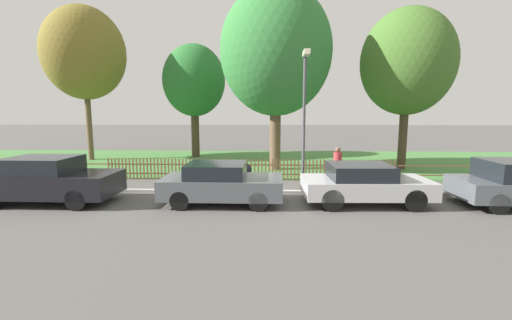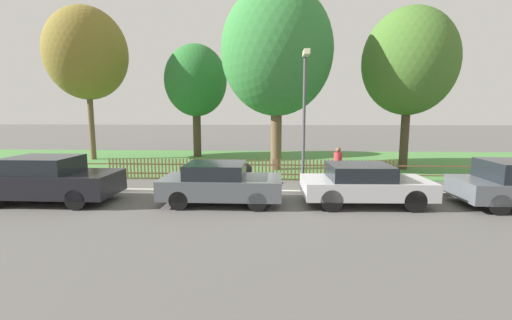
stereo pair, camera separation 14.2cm
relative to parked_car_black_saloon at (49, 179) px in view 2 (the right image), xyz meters
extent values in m
plane|color=#565451|center=(6.21, 1.36, -0.75)|extent=(120.00, 120.00, 0.00)
cube|color=#B2ADA3|center=(6.21, 1.46, -0.69)|extent=(40.69, 0.20, 0.12)
cube|color=#477F3D|center=(6.21, 9.15, -0.75)|extent=(40.69, 10.61, 0.01)
cube|color=brown|center=(6.21, 3.87, -0.50)|extent=(40.69, 0.03, 0.05)
cube|color=brown|center=(6.21, 3.87, -0.10)|extent=(40.69, 0.03, 0.05)
cube|color=brown|center=(0.13, 3.85, -0.30)|extent=(0.06, 0.03, 0.91)
cube|color=brown|center=(0.28, 3.85, -0.30)|extent=(0.06, 0.03, 0.91)
cube|color=brown|center=(0.43, 3.85, -0.30)|extent=(0.06, 0.03, 0.91)
cube|color=brown|center=(0.59, 3.85, -0.30)|extent=(0.06, 0.03, 0.91)
cube|color=brown|center=(0.74, 3.85, -0.30)|extent=(0.06, 0.03, 0.91)
cube|color=brown|center=(0.90, 3.85, -0.30)|extent=(0.06, 0.03, 0.91)
cube|color=brown|center=(1.05, 3.85, -0.30)|extent=(0.06, 0.03, 0.91)
cube|color=brown|center=(1.20, 3.85, -0.30)|extent=(0.06, 0.03, 0.91)
cube|color=brown|center=(1.36, 3.85, -0.30)|extent=(0.06, 0.03, 0.91)
cube|color=brown|center=(1.51, 3.85, -0.30)|extent=(0.06, 0.03, 0.91)
cube|color=brown|center=(1.67, 3.85, -0.30)|extent=(0.06, 0.03, 0.91)
cube|color=brown|center=(1.82, 3.85, -0.30)|extent=(0.06, 0.03, 0.91)
cube|color=brown|center=(1.97, 3.85, -0.30)|extent=(0.06, 0.03, 0.91)
cube|color=brown|center=(2.13, 3.85, -0.30)|extent=(0.06, 0.03, 0.91)
cube|color=brown|center=(2.28, 3.85, -0.30)|extent=(0.06, 0.03, 0.91)
cube|color=brown|center=(2.44, 3.85, -0.30)|extent=(0.06, 0.03, 0.91)
cube|color=brown|center=(2.59, 3.85, -0.30)|extent=(0.06, 0.03, 0.91)
cube|color=brown|center=(2.74, 3.85, -0.30)|extent=(0.06, 0.03, 0.91)
cube|color=brown|center=(2.90, 3.85, -0.30)|extent=(0.06, 0.03, 0.91)
cube|color=brown|center=(3.05, 3.85, -0.30)|extent=(0.06, 0.03, 0.91)
cube|color=brown|center=(3.20, 3.85, -0.30)|extent=(0.06, 0.03, 0.91)
cube|color=brown|center=(3.36, 3.85, -0.30)|extent=(0.06, 0.03, 0.91)
cube|color=brown|center=(3.51, 3.85, -0.30)|extent=(0.06, 0.03, 0.91)
cube|color=brown|center=(3.67, 3.85, -0.30)|extent=(0.06, 0.03, 0.91)
cube|color=brown|center=(3.82, 3.85, -0.30)|extent=(0.06, 0.03, 0.91)
cube|color=brown|center=(3.97, 3.85, -0.30)|extent=(0.06, 0.03, 0.91)
cube|color=brown|center=(4.13, 3.85, -0.30)|extent=(0.06, 0.03, 0.91)
cube|color=brown|center=(4.28, 3.85, -0.30)|extent=(0.06, 0.03, 0.91)
cube|color=brown|center=(4.44, 3.85, -0.30)|extent=(0.06, 0.03, 0.91)
cube|color=brown|center=(4.59, 3.85, -0.30)|extent=(0.06, 0.03, 0.91)
cube|color=brown|center=(4.74, 3.85, -0.30)|extent=(0.06, 0.03, 0.91)
cube|color=brown|center=(4.90, 3.85, -0.30)|extent=(0.06, 0.03, 0.91)
cube|color=brown|center=(5.05, 3.85, -0.30)|extent=(0.06, 0.03, 0.91)
cube|color=brown|center=(5.21, 3.85, -0.30)|extent=(0.06, 0.03, 0.91)
cube|color=brown|center=(5.36, 3.85, -0.30)|extent=(0.06, 0.03, 0.91)
cube|color=brown|center=(5.51, 3.85, -0.30)|extent=(0.06, 0.03, 0.91)
cube|color=brown|center=(5.67, 3.85, -0.30)|extent=(0.06, 0.03, 0.91)
cube|color=brown|center=(5.82, 3.85, -0.30)|extent=(0.06, 0.03, 0.91)
cube|color=brown|center=(5.97, 3.85, -0.30)|extent=(0.06, 0.03, 0.91)
cube|color=brown|center=(6.13, 3.85, -0.30)|extent=(0.06, 0.03, 0.91)
cube|color=brown|center=(6.28, 3.85, -0.30)|extent=(0.06, 0.03, 0.91)
cube|color=brown|center=(6.44, 3.85, -0.30)|extent=(0.06, 0.03, 0.91)
cube|color=brown|center=(6.59, 3.85, -0.30)|extent=(0.06, 0.03, 0.91)
cube|color=brown|center=(6.74, 3.85, -0.30)|extent=(0.06, 0.03, 0.91)
cube|color=brown|center=(6.90, 3.85, -0.30)|extent=(0.06, 0.03, 0.91)
cube|color=brown|center=(7.05, 3.85, -0.30)|extent=(0.06, 0.03, 0.91)
cube|color=brown|center=(7.21, 3.85, -0.30)|extent=(0.06, 0.03, 0.91)
cube|color=brown|center=(7.36, 3.85, -0.30)|extent=(0.06, 0.03, 0.91)
cube|color=brown|center=(7.51, 3.85, -0.30)|extent=(0.06, 0.03, 0.91)
cube|color=brown|center=(7.67, 3.85, -0.30)|extent=(0.06, 0.03, 0.91)
cube|color=brown|center=(7.82, 3.85, -0.30)|extent=(0.06, 0.03, 0.91)
cube|color=brown|center=(7.98, 3.85, -0.30)|extent=(0.06, 0.03, 0.91)
cube|color=brown|center=(8.13, 3.85, -0.30)|extent=(0.06, 0.03, 0.91)
cube|color=brown|center=(8.28, 3.85, -0.30)|extent=(0.06, 0.03, 0.91)
cube|color=brown|center=(8.44, 3.85, -0.30)|extent=(0.06, 0.03, 0.91)
cube|color=brown|center=(8.59, 3.85, -0.30)|extent=(0.06, 0.03, 0.91)
cube|color=brown|center=(8.75, 3.85, -0.30)|extent=(0.06, 0.03, 0.91)
cube|color=brown|center=(8.90, 3.85, -0.30)|extent=(0.06, 0.03, 0.91)
cube|color=brown|center=(9.05, 3.85, -0.30)|extent=(0.06, 0.03, 0.91)
cube|color=brown|center=(9.21, 3.85, -0.30)|extent=(0.06, 0.03, 0.91)
cube|color=brown|center=(9.36, 3.85, -0.30)|extent=(0.06, 0.03, 0.91)
cube|color=brown|center=(9.51, 3.85, -0.30)|extent=(0.06, 0.03, 0.91)
cube|color=brown|center=(9.67, 3.85, -0.30)|extent=(0.06, 0.03, 0.91)
cube|color=brown|center=(9.82, 3.85, -0.30)|extent=(0.06, 0.03, 0.91)
cube|color=brown|center=(9.98, 3.85, -0.30)|extent=(0.06, 0.03, 0.91)
cube|color=brown|center=(10.13, 3.85, -0.30)|extent=(0.06, 0.03, 0.91)
cube|color=brown|center=(10.28, 3.85, -0.30)|extent=(0.06, 0.03, 0.91)
cube|color=brown|center=(10.44, 3.85, -0.30)|extent=(0.06, 0.03, 0.91)
cube|color=brown|center=(10.59, 3.85, -0.30)|extent=(0.06, 0.03, 0.91)
cube|color=brown|center=(10.75, 3.85, -0.30)|extent=(0.06, 0.03, 0.91)
cube|color=brown|center=(10.90, 3.85, -0.30)|extent=(0.06, 0.03, 0.91)
cube|color=brown|center=(11.05, 3.85, -0.30)|extent=(0.06, 0.03, 0.91)
cube|color=brown|center=(11.21, 3.85, -0.30)|extent=(0.06, 0.03, 0.91)
cube|color=brown|center=(11.36, 3.85, -0.30)|extent=(0.06, 0.03, 0.91)
cube|color=brown|center=(11.52, 3.85, -0.30)|extent=(0.06, 0.03, 0.91)
cube|color=brown|center=(11.67, 3.85, -0.30)|extent=(0.06, 0.03, 0.91)
cube|color=brown|center=(11.82, 3.85, -0.30)|extent=(0.06, 0.03, 0.91)
cube|color=brown|center=(11.98, 3.85, -0.30)|extent=(0.06, 0.03, 0.91)
cube|color=brown|center=(12.13, 3.85, -0.30)|extent=(0.06, 0.03, 0.91)
cube|color=brown|center=(12.28, 3.85, -0.30)|extent=(0.06, 0.03, 0.91)
cube|color=black|center=(0.05, 0.00, -0.13)|extent=(4.21, 1.85, 0.71)
cube|color=black|center=(-0.16, 0.00, 0.48)|extent=(2.03, 1.65, 0.51)
cylinder|color=black|center=(1.35, 0.83, -0.44)|extent=(0.63, 0.14, 0.63)
cylinder|color=black|center=(1.34, -0.85, -0.44)|extent=(0.63, 0.14, 0.63)
cylinder|color=black|center=(-1.25, 0.85, -0.44)|extent=(0.63, 0.14, 0.63)
cube|color=#51565B|center=(5.56, 0.12, -0.20)|extent=(3.77, 1.83, 0.61)
cube|color=black|center=(5.38, 0.12, 0.32)|extent=(1.82, 1.63, 0.44)
cylinder|color=black|center=(6.73, 0.94, -0.46)|extent=(0.58, 0.14, 0.58)
cylinder|color=black|center=(6.72, -0.72, -0.46)|extent=(0.58, 0.14, 0.58)
cylinder|color=black|center=(4.40, 0.95, -0.46)|extent=(0.58, 0.14, 0.58)
cylinder|color=black|center=(4.39, -0.70, -0.46)|extent=(0.58, 0.14, 0.58)
cube|color=#BCBCC1|center=(10.08, 0.21, -0.20)|extent=(3.94, 1.94, 0.54)
cube|color=black|center=(9.88, 0.21, 0.29)|extent=(1.91, 1.69, 0.46)
cylinder|color=black|center=(11.25, 1.09, -0.42)|extent=(0.67, 0.16, 0.66)
cylinder|color=black|center=(11.30, -0.59, -0.42)|extent=(0.67, 0.16, 0.66)
cylinder|color=black|center=(8.85, 1.02, -0.42)|extent=(0.67, 0.16, 0.66)
cylinder|color=black|center=(8.90, -0.66, -0.42)|extent=(0.67, 0.16, 0.66)
cylinder|color=black|center=(13.60, 0.98, -0.45)|extent=(0.61, 0.15, 0.61)
cylinder|color=black|center=(13.58, -0.76, -0.45)|extent=(0.61, 0.15, 0.61)
cylinder|color=black|center=(6.14, 2.96, -0.47)|extent=(0.56, 0.10, 0.56)
cylinder|color=black|center=(4.76, 2.96, -0.47)|extent=(0.56, 0.10, 0.56)
ellipsoid|color=black|center=(5.45, 2.96, -0.14)|extent=(1.81, 0.63, 0.78)
ellipsoid|color=black|center=(5.88, 2.96, 0.07)|extent=(0.42, 0.78, 0.36)
cylinder|color=brown|center=(-3.69, 9.66, 1.64)|extent=(0.33, 0.33, 4.78)
ellipsoid|color=olive|center=(-3.69, 9.66, 5.49)|extent=(4.63, 4.63, 5.32)
cylinder|color=#473828|center=(2.35, 11.19, 1.04)|extent=(0.50, 0.50, 3.58)
ellipsoid|color=#286B2D|center=(2.35, 11.19, 4.05)|extent=(3.86, 3.86, 4.44)
cylinder|color=brown|center=(7.34, 6.57, 1.28)|extent=(0.54, 0.54, 4.07)
ellipsoid|color=#337A38|center=(7.34, 6.57, 5.01)|extent=(5.37, 5.37, 6.17)
cylinder|color=#473828|center=(13.74, 6.91, 1.18)|extent=(0.41, 0.41, 3.87)
ellipsoid|color=#426B28|center=(13.74, 6.91, 4.52)|extent=(4.45, 4.45, 5.12)
cylinder|color=black|center=(9.74, 2.83, -0.38)|extent=(0.14, 0.14, 0.75)
cylinder|color=black|center=(9.63, 2.64, -0.38)|extent=(0.14, 0.14, 0.75)
cylinder|color=#B73338|center=(9.69, 2.74, 0.30)|extent=(0.43, 0.43, 0.59)
sphere|color=brown|center=(9.69, 2.74, 0.69)|extent=(0.20, 0.20, 0.20)
cylinder|color=#47474C|center=(8.30, 2.18, 1.65)|extent=(0.11, 0.11, 4.81)
cube|color=beige|center=(8.30, 1.83, 4.16)|extent=(0.20, 0.76, 0.18)
camera|label=1|loc=(7.01, -10.44, 2.18)|focal=24.00mm
camera|label=2|loc=(7.16, -10.43, 2.18)|focal=24.00mm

